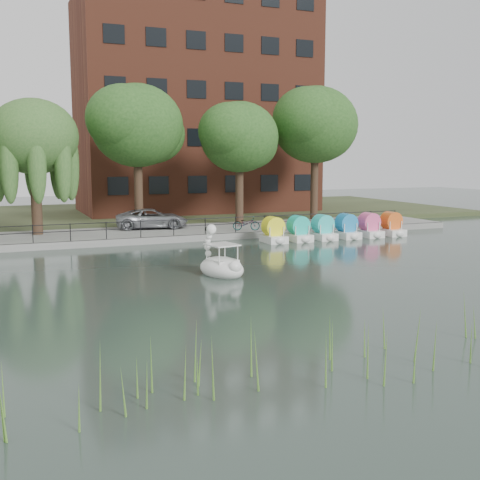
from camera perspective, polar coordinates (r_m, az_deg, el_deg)
ground_plane at (r=24.02m, az=2.53°, el=-4.36°), size 120.00×120.00×0.00m
promenade at (r=38.89m, az=-7.42°, el=0.62°), size 40.00×6.00×0.40m
kerb at (r=36.07m, az=-6.21°, el=0.06°), size 40.00×0.25×0.40m
land_strip at (r=52.46m, az=-11.37°, el=2.39°), size 60.00×22.00×0.36m
railing at (r=36.14m, az=-6.32°, el=1.59°), size 32.00×0.05×1.00m
apartment_building at (r=54.13m, az=-4.18°, el=12.42°), size 20.00×10.07×18.00m
willow_mid at (r=38.38m, az=-19.01°, el=9.21°), size 5.32×5.32×8.15m
broadleaf_center at (r=40.33m, az=-9.74°, el=10.60°), size 6.00×6.00×9.25m
broadleaf_right at (r=41.93m, az=-0.05°, el=9.68°), size 5.40×5.40×8.32m
broadleaf_far at (r=45.71m, az=7.16°, el=10.74°), size 6.30×6.30×9.71m
minivan at (r=39.92m, az=-8.35°, el=2.16°), size 3.30×5.71×1.50m
bicycle at (r=38.49m, az=0.60°, el=1.66°), size 1.23×1.82×1.00m
swan_boat at (r=26.14m, az=-1.82°, el=-2.30°), size 2.06×2.79×2.14m
pedal_boat_row at (r=37.96m, az=8.99°, el=1.03°), size 9.65×1.70×1.40m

